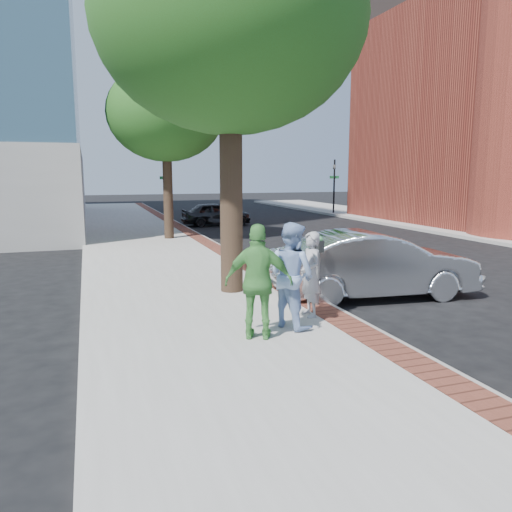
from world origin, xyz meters
name	(u,v)px	position (x,y,z in m)	size (l,w,h in m)	color
ground	(285,316)	(0.00, 0.00, 0.00)	(120.00, 120.00, 0.00)	black
sidewalk	(159,256)	(-1.50, 8.00, 0.07)	(5.00, 60.00, 0.15)	#9E9991
brick_strip	(220,250)	(0.70, 8.00, 0.15)	(0.60, 60.00, 0.01)	brown
curb	(230,252)	(1.05, 8.00, 0.07)	(0.10, 60.00, 0.15)	gray
signal_near	(166,183)	(0.90, 22.00, 2.25)	(0.70, 0.15, 3.80)	black
signal_far	(334,182)	(12.50, 22.00, 2.25)	(0.70, 0.15, 3.80)	black
tree_near	(230,21)	(-0.60, 1.90, 6.17)	(6.00, 6.00, 8.51)	black
tree_far	(166,114)	(-0.50, 12.00, 5.30)	(4.80, 4.80, 7.14)	black
parking_meter	(318,256)	(0.73, 0.03, 1.21)	(0.12, 0.32, 1.47)	gray
person_gray	(311,274)	(0.26, -0.63, 0.98)	(0.60, 0.40, 1.65)	#9F9EA3
person_officer	(292,275)	(-0.35, -1.12, 1.10)	(0.92, 0.72, 1.90)	#90AFDF
person_green	(259,282)	(-1.12, -1.56, 1.12)	(1.14, 0.47, 1.94)	#4E9C47
sedan_silver	(374,265)	(2.55, 0.77, 0.78)	(1.66, 4.76, 1.57)	silver
bg_car	(216,214)	(3.01, 17.73, 0.65)	(1.54, 3.82, 1.30)	black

